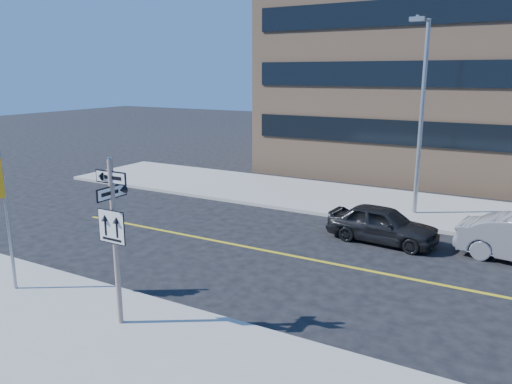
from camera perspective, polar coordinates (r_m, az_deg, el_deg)
The scene contains 5 objects.
ground at distance 14.67m, azimuth -8.19°, elevation -11.03°, with size 120.00×120.00×0.00m, color black.
sign_pole at distance 12.06m, azimuth -15.89°, elevation -4.51°, with size 0.92×0.92×4.06m.
parked_car_a at distance 18.78m, azimuth 14.25°, elevation -3.57°, with size 4.00×1.61×1.36m, color black.
streetlight_a at distance 21.70m, azimuth 18.35°, elevation 9.37°, with size 0.55×2.25×8.00m.
building_brick at distance 36.15m, azimuth 20.41°, elevation 17.34°, with size 18.00×18.00×18.00m, color tan.
Camera 1 is at (8.31, -10.47, 6.05)m, focal length 35.00 mm.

